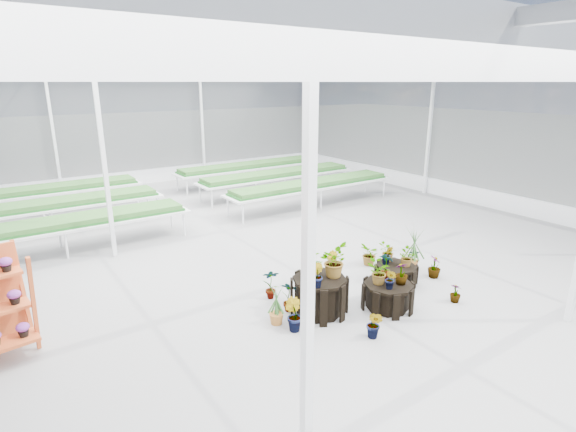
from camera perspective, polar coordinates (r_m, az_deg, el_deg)
ground_plane at (r=9.87m, az=2.30°, el=-8.52°), size 24.00×24.00×0.00m
greenhouse_shell at (r=9.14m, az=2.46°, el=4.35°), size 18.00×24.00×4.50m
steel_frame at (r=9.14m, az=2.46°, el=4.35°), size 18.00×24.00×4.50m
nursery_benches at (r=15.76m, az=-13.57°, el=2.33°), size 16.00×7.00×0.84m
plinth_tall at (r=8.56m, az=4.00°, el=-10.03°), size 1.28×1.28×0.71m
plinth_mid at (r=8.96m, az=12.54°, el=-9.86°), size 1.22×1.22×0.51m
plinth_low at (r=10.09m, az=13.54°, el=-7.17°), size 1.02×1.02×0.40m
nursery_plants at (r=9.25m, az=8.76°, el=-6.61°), size 4.40×2.83×1.33m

